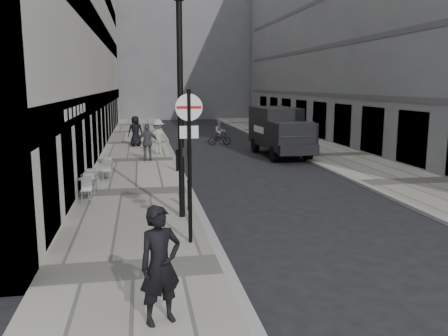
# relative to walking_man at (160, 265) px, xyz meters

# --- Properties ---
(ground) EXTENTS (120.00, 120.00, 0.00)m
(ground) POSITION_rel_walking_man_xyz_m (1.50, -0.28, -1.12)
(ground) COLOR black
(ground) RESTS_ON ground
(sidewalk) EXTENTS (4.00, 60.00, 0.12)m
(sidewalk) POSITION_rel_walking_man_xyz_m (-0.50, 17.72, -1.06)
(sidewalk) COLOR #A6A196
(sidewalk) RESTS_ON ground
(far_sidewalk) EXTENTS (4.00, 60.00, 0.12)m
(far_sidewalk) POSITION_rel_walking_man_xyz_m (10.50, 17.72, -1.06)
(far_sidewalk) COLOR #A6A196
(far_sidewalk) RESTS_ON ground
(building_left) EXTENTS (4.00, 45.00, 18.00)m
(building_left) POSITION_rel_walking_man_xyz_m (-4.50, 24.22, 7.88)
(building_left) COLOR silver
(building_left) RESTS_ON ground
(building_far) EXTENTS (24.00, 16.00, 22.00)m
(building_far) POSITION_rel_walking_man_xyz_m (3.00, 55.72, 9.88)
(building_far) COLOR slate
(building_far) RESTS_ON ground
(walking_man) EXTENTS (0.85, 0.72, 1.99)m
(walking_man) POSITION_rel_walking_man_xyz_m (0.00, 0.00, 0.00)
(walking_man) COLOR black
(walking_man) RESTS_ON sidewalk
(sign_post) EXTENTS (0.65, 0.10, 3.80)m
(sign_post) POSITION_rel_walking_man_xyz_m (0.90, 3.96, 1.44)
(sign_post) COLOR black
(sign_post) RESTS_ON sidewalk
(lamppost) EXTENTS (0.30, 0.30, 6.58)m
(lamppost) POSITION_rel_walking_man_xyz_m (0.90, 6.34, 2.66)
(lamppost) COLOR black
(lamppost) RESTS_ON sidewalk
(bollard_near) EXTENTS (0.12, 0.12, 0.93)m
(bollard_near) POSITION_rel_walking_man_xyz_m (1.35, 14.02, -0.53)
(bollard_near) COLOR black
(bollard_near) RESTS_ON sidewalk
(bollard_far) EXTENTS (0.12, 0.12, 0.93)m
(bollard_far) POSITION_rel_walking_man_xyz_m (1.20, 7.08, -0.53)
(bollard_far) COLOR black
(bollard_far) RESTS_ON sidewalk
(panel_van) EXTENTS (2.35, 5.87, 2.72)m
(panel_van) POSITION_rel_walking_man_xyz_m (7.50, 18.44, 0.42)
(panel_van) COLOR black
(panel_van) RESTS_ON ground
(cyclist) EXTENTS (1.60, 0.72, 1.67)m
(cyclist) POSITION_rel_walking_man_xyz_m (4.96, 23.84, -0.47)
(cyclist) COLOR black
(cyclist) RESTS_ON ground
(pedestrian_a) EXTENTS (1.14, 0.51, 1.91)m
(pedestrian_a) POSITION_rel_walking_man_xyz_m (0.08, 17.17, -0.04)
(pedestrian_a) COLOR #4D4C51
(pedestrian_a) RESTS_ON sidewalk
(pedestrian_b) EXTENTS (1.36, 0.90, 1.97)m
(pedestrian_b) POSITION_rel_walking_man_xyz_m (0.70, 19.47, -0.01)
(pedestrian_b) COLOR #B1AAA4
(pedestrian_b) RESTS_ON sidewalk
(pedestrian_c) EXTENTS (1.08, 0.84, 1.95)m
(pedestrian_c) POSITION_rel_walking_man_xyz_m (-0.58, 23.25, -0.02)
(pedestrian_c) COLOR black
(pedestrian_c) RESTS_ON sidewalk
(cafe_table_near) EXTENTS (0.66, 1.49, 0.85)m
(cafe_table_near) POSITION_rel_walking_man_xyz_m (-1.67, 12.70, -0.57)
(cafe_table_near) COLOR #ADAEB0
(cafe_table_near) RESTS_ON sidewalk
(cafe_table_mid) EXTENTS (0.66, 1.49, 0.85)m
(cafe_table_mid) POSITION_rel_walking_man_xyz_m (-2.10, 9.17, -0.57)
(cafe_table_mid) COLOR silver
(cafe_table_mid) RESTS_ON sidewalk
(cafe_table_far) EXTENTS (0.67, 1.50, 0.86)m
(cafe_table_far) POSITION_rel_walking_man_xyz_m (-2.10, 9.88, -0.56)
(cafe_table_far) COLOR #AAAAAC
(cafe_table_far) RESTS_ON sidewalk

